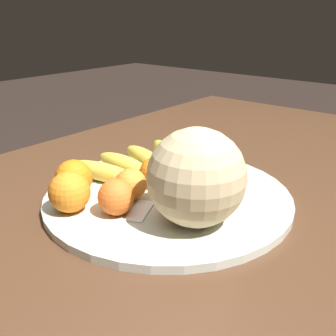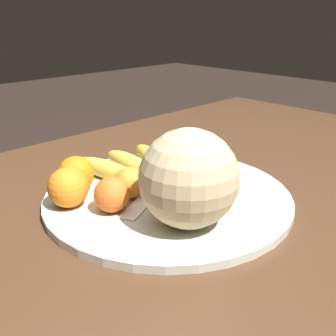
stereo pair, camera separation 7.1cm
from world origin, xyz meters
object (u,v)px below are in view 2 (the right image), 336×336
(orange_back_right, at_px, (173,181))
(banana_bunch, at_px, (142,161))
(produce_tag, at_px, (136,209))
(orange_front_right, at_px, (76,174))
(orange_top_small, at_px, (68,187))
(fruit_bowl, at_px, (168,196))
(orange_front_left, at_px, (130,183))
(melon, at_px, (189,178))
(orange_mid_center, at_px, (112,195))
(kitchen_table, at_px, (206,239))
(orange_back_left, at_px, (156,172))

(orange_back_right, bearing_deg, banana_bunch, 73.24)
(banana_bunch, bearing_deg, produce_tag, 146.26)
(banana_bunch, relative_size, orange_back_right, 4.63)
(orange_front_right, distance_m, orange_top_small, 0.06)
(fruit_bowl, distance_m, orange_back_right, 0.04)
(orange_front_left, bearing_deg, orange_back_right, -36.42)
(melon, relative_size, orange_front_left, 2.70)
(orange_mid_center, relative_size, orange_top_small, 0.87)
(kitchen_table, xyz_separation_m, orange_mid_center, (-0.17, 0.07, 0.13))
(kitchen_table, xyz_separation_m, produce_tag, (-0.14, 0.04, 0.10))
(orange_front_right, distance_m, produce_tag, 0.14)
(melon, relative_size, orange_top_small, 2.23)
(orange_front_left, bearing_deg, fruit_bowl, -29.71)
(produce_tag, bearing_deg, banana_bunch, 21.54)
(banana_bunch, distance_m, orange_front_right, 0.16)
(orange_front_left, bearing_deg, orange_back_left, 4.46)
(kitchen_table, bearing_deg, banana_bunch, 93.25)
(kitchen_table, height_order, orange_front_left, orange_front_left)
(orange_front_right, relative_size, orange_mid_center, 1.11)
(orange_mid_center, bearing_deg, melon, -62.69)
(kitchen_table, distance_m, orange_front_right, 0.28)
(fruit_bowl, bearing_deg, orange_back_right, -79.55)
(orange_mid_center, bearing_deg, orange_back_left, 11.77)
(melon, distance_m, orange_back_left, 0.16)
(orange_mid_center, bearing_deg, banana_bunch, 34.12)
(kitchen_table, bearing_deg, melon, -155.70)
(banana_bunch, bearing_deg, orange_top_small, 111.84)
(orange_front_right, xyz_separation_m, orange_back_right, (0.12, -0.14, -0.01))
(melon, xyz_separation_m, orange_back_left, (0.06, 0.14, -0.05))
(orange_front_right, bearing_deg, orange_front_left, -59.28)
(orange_back_right, bearing_deg, orange_back_left, 84.10)
(orange_front_left, height_order, orange_mid_center, orange_mid_center)
(produce_tag, bearing_deg, fruit_bowl, -17.12)
(kitchen_table, relative_size, orange_top_small, 23.30)
(banana_bunch, bearing_deg, kitchen_table, -166.36)
(orange_front_right, relative_size, produce_tag, 0.84)
(kitchen_table, xyz_separation_m, orange_front_right, (-0.17, 0.18, 0.13))
(orange_back_left, height_order, orange_back_right, same)
(orange_front_left, distance_m, orange_top_small, 0.11)
(banana_bunch, relative_size, orange_top_small, 3.73)
(orange_back_left, height_order, produce_tag, orange_back_left)
(banana_bunch, distance_m, orange_back_left, 0.09)
(orange_front_right, bearing_deg, fruit_bowl, -47.46)
(melon, height_order, produce_tag, melon)
(melon, height_order, orange_mid_center, melon)
(kitchen_table, height_order, orange_back_right, orange_back_right)
(melon, xyz_separation_m, orange_top_small, (-0.10, 0.19, -0.04))
(kitchen_table, relative_size, banana_bunch, 6.25)
(fruit_bowl, xyz_separation_m, orange_front_right, (-0.12, 0.13, 0.04))
(fruit_bowl, distance_m, banana_bunch, 0.13)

